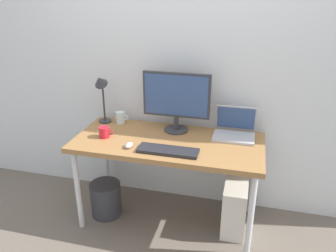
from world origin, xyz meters
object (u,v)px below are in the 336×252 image
(laptop, at_px, (235,129))
(computer_tower, at_px, (235,206))
(desk, at_px, (168,148))
(desk_lamp, at_px, (101,88))
(coffee_mug, at_px, (104,132))
(keyboard, at_px, (168,151))
(monitor, at_px, (176,99))
(glass_cup, at_px, (120,118))
(wastebasket, at_px, (106,199))
(mouse, at_px, (129,145))

(laptop, bearing_deg, computer_tower, -73.00)
(desk, bearing_deg, desk_lamp, 162.37)
(desk_lamp, distance_m, coffee_mug, 0.40)
(keyboard, bearing_deg, monitor, 94.70)
(desk_lamp, height_order, glass_cup, desk_lamp)
(desk, relative_size, wastebasket, 4.86)
(mouse, distance_m, wastebasket, 0.68)
(desk, height_order, computer_tower, desk)
(monitor, relative_size, wastebasket, 1.81)
(glass_cup, relative_size, computer_tower, 0.27)
(monitor, bearing_deg, keyboard, -85.30)
(desk, bearing_deg, keyboard, -75.60)
(desk, relative_size, mouse, 16.20)
(desk_lamp, height_order, computer_tower, desk_lamp)
(wastebasket, bearing_deg, desk_lamp, 109.24)
(glass_cup, distance_m, wastebasket, 0.71)
(mouse, distance_m, coffee_mug, 0.28)
(glass_cup, bearing_deg, computer_tower, -12.05)
(wastebasket, bearing_deg, computer_tower, 4.42)
(coffee_mug, xyz_separation_m, glass_cup, (0.01, 0.31, 0.01))
(monitor, bearing_deg, glass_cup, 175.44)
(monitor, xyz_separation_m, computer_tower, (0.53, -0.18, -0.81))
(laptop, relative_size, computer_tower, 0.76)
(laptop, height_order, mouse, laptop)
(keyboard, bearing_deg, mouse, 179.36)
(keyboard, bearing_deg, desk, 104.40)
(laptop, distance_m, computer_tower, 0.63)
(desk, distance_m, keyboard, 0.21)
(desk, distance_m, desk_lamp, 0.76)
(desk, relative_size, keyboard, 3.31)
(desk, distance_m, coffee_mug, 0.51)
(glass_cup, bearing_deg, keyboard, -38.81)
(keyboard, bearing_deg, glass_cup, 141.19)
(computer_tower, xyz_separation_m, wastebasket, (-1.09, -0.08, -0.06))
(keyboard, xyz_separation_m, computer_tower, (0.50, 0.21, -0.55))
(coffee_mug, bearing_deg, mouse, -25.68)
(desk_lamp, bearing_deg, laptop, 0.76)
(laptop, height_order, keyboard, laptop)
(laptop, distance_m, coffee_mug, 1.03)
(laptop, xyz_separation_m, wastebasket, (-1.03, -0.28, -0.65))
(desk, xyz_separation_m, laptop, (0.49, 0.21, 0.12))
(glass_cup, bearing_deg, monitor, -4.56)
(mouse, bearing_deg, wastebasket, 156.74)
(mouse, bearing_deg, computer_tower, 14.48)
(mouse, bearing_deg, monitor, 55.33)
(keyboard, height_order, mouse, mouse)
(desk, bearing_deg, computer_tower, 1.92)
(monitor, distance_m, wastebasket, 1.06)
(mouse, height_order, computer_tower, mouse)
(mouse, relative_size, computer_tower, 0.21)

